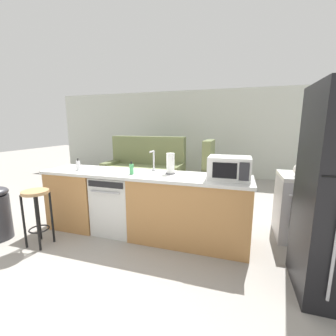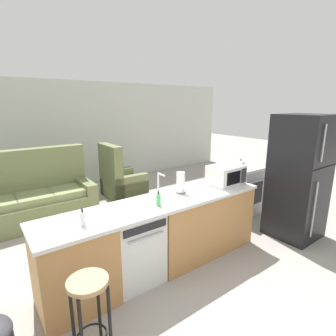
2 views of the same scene
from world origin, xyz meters
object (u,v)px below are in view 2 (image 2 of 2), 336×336
(dishwasher, at_px, (133,247))
(microwave, at_px, (226,175))
(refrigerator, at_px, (299,177))
(kettle, at_px, (240,165))
(dish_soap_bottle, at_px, (83,219))
(stove_range, at_px, (239,190))
(paper_towel_roll, at_px, (181,183))
(soap_bottle, at_px, (158,200))
(couch, at_px, (33,199))
(armchair, at_px, (120,182))
(bar_stool, at_px, (89,303))

(dishwasher, xyz_separation_m, microwave, (1.56, -0.00, 0.62))
(dishwasher, xyz_separation_m, refrigerator, (2.60, -0.55, 0.53))
(refrigerator, distance_m, kettle, 0.99)
(dish_soap_bottle, bearing_deg, stove_range, 11.32)
(stove_range, height_order, paper_towel_roll, paper_towel_roll)
(soap_bottle, xyz_separation_m, couch, (-0.92, 2.61, -0.58))
(dish_soap_bottle, bearing_deg, paper_towel_roll, 7.49)
(stove_range, height_order, microwave, microwave)
(refrigerator, height_order, armchair, refrigerator)
(stove_range, distance_m, dish_soap_bottle, 3.28)
(refrigerator, relative_size, armchair, 1.59)
(stove_range, distance_m, soap_bottle, 2.45)
(stove_range, bearing_deg, soap_bottle, -164.18)
(dish_soap_bottle, bearing_deg, soap_bottle, -1.09)
(soap_bottle, distance_m, bar_stool, 1.29)
(microwave, distance_m, armchair, 2.82)
(kettle, height_order, bar_stool, kettle)
(stove_range, xyz_separation_m, paper_towel_roll, (-1.81, -0.46, 0.59))
(dishwasher, xyz_separation_m, soap_bottle, (0.30, -0.10, 0.55))
(refrigerator, distance_m, dish_soap_bottle, 3.21)
(microwave, bearing_deg, stove_range, 27.95)
(dishwasher, distance_m, dish_soap_bottle, 0.81)
(soap_bottle, bearing_deg, dishwasher, 160.52)
(dishwasher, bearing_deg, refrigerator, -11.93)
(armchair, bearing_deg, refrigerator, -66.36)
(microwave, height_order, couch, couch)
(kettle, xyz_separation_m, armchair, (-1.26, 2.28, -0.64))
(kettle, bearing_deg, soap_bottle, -166.14)
(microwave, distance_m, bar_stool, 2.49)
(microwave, distance_m, soap_bottle, 1.27)
(dish_soap_bottle, relative_size, bar_stool, 0.24)
(kettle, distance_m, bar_stool, 3.42)
(soap_bottle, height_order, couch, couch)
(stove_range, height_order, couch, couch)
(dishwasher, height_order, paper_towel_roll, paper_towel_roll)
(armchair, bearing_deg, paper_towel_roll, -98.46)
(dishwasher, relative_size, dish_soap_bottle, 4.77)
(dish_soap_bottle, distance_m, armchair, 3.36)
(paper_towel_roll, height_order, kettle, paper_towel_roll)
(dish_soap_bottle, bearing_deg, armchair, 57.89)
(refrigerator, height_order, microwave, refrigerator)
(microwave, bearing_deg, dish_soap_bottle, -177.68)
(microwave, distance_m, paper_towel_roll, 0.78)
(stove_range, relative_size, bar_stool, 1.22)
(microwave, height_order, paper_towel_roll, paper_towel_roll)
(dishwasher, bearing_deg, armchair, 66.55)
(dishwasher, bearing_deg, dish_soap_bottle, -171.37)
(dishwasher, distance_m, bar_stool, 1.04)
(soap_bottle, xyz_separation_m, dish_soap_bottle, (-0.88, 0.02, 0.00))
(soap_bottle, relative_size, couch, 0.09)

